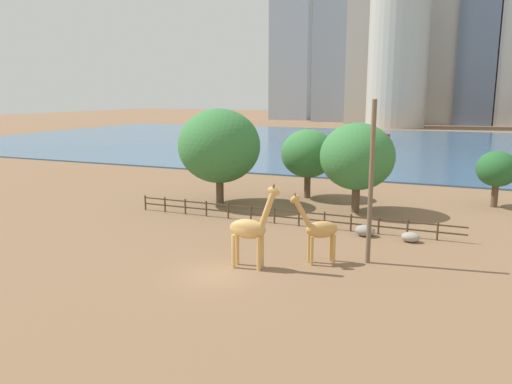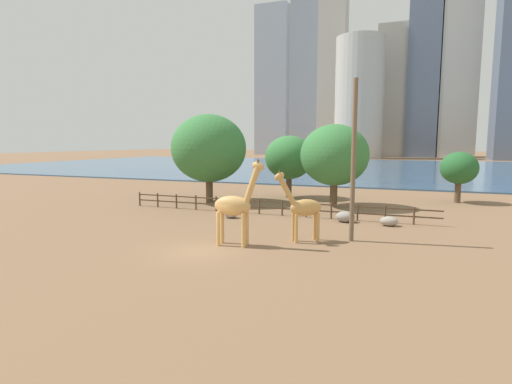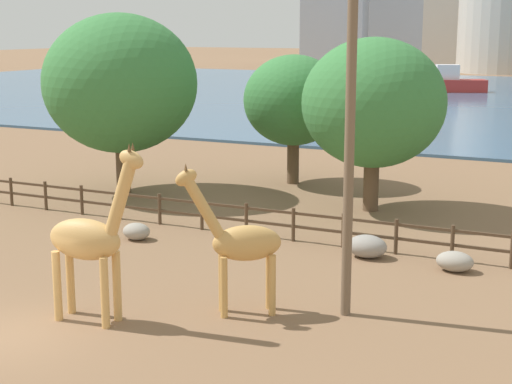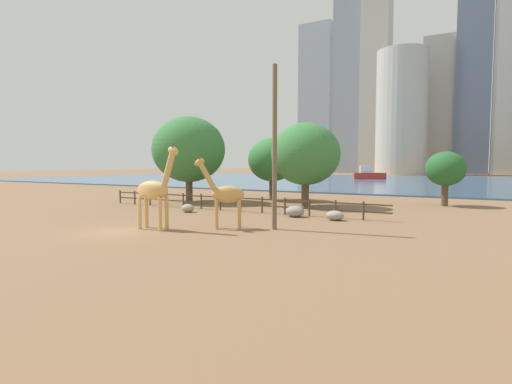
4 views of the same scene
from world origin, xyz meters
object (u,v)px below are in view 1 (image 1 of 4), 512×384
Objects in this scene: giraffe_tall at (250,229)px; tree_right_tall at (308,154)px; tree_center_broad at (357,157)px; boulder_by_pole at (365,230)px; boulder_small at (244,225)px; tree_left_small at (497,169)px; boat_ferry at (370,135)px; boulder_near_fence at (411,237)px; giraffe_companion at (319,229)px; tree_left_large at (219,146)px; utility_pole at (371,183)px.

tree_right_tall is at bearing 94.01° from giraffe_tall.
tree_center_broad reaches higher than tree_right_tall.
boulder_small is at bearing -169.68° from boulder_by_pole.
tree_left_small reaches higher than boat_ferry.
tree_center_broad reaches higher than boulder_small.
giraffe_tall is at bearing -118.07° from boulder_by_pole.
tree_left_small is (13.87, 23.16, 1.06)m from giraffe_tall.
boulder_small is (-11.88, -1.32, -0.01)m from boulder_near_fence.
tree_left_small is at bearing 55.29° from giraffe_tall.
boat_ferry is at bearing 99.02° from tree_center_broad.
giraffe_companion is at bearing 30.50° from giraffe_tall.
tree_right_tall is (-10.90, 11.63, 3.99)m from boulder_near_fence.
tree_left_large reaches higher than boulder_near_fence.
boulder_by_pole is at bearing 175.13° from boulder_near_fence.
tree_right_tall is at bearing -105.02° from giraffe_companion.
boulder_small is 13.60m from tree_right_tall.
tree_right_tall is 16.91m from tree_left_small.
boulder_by_pole is 0.18× the size of boat_ferry.
tree_center_broad is at bearing 106.85° from boulder_by_pole.
giraffe_tall is 12.24m from boulder_near_fence.
tree_left_small is (5.80, 14.18, 3.08)m from boulder_near_fence.
boat_ferry is at bearing 94.52° from tree_right_tall.
giraffe_companion is at bearing -102.34° from boulder_by_pole.
boulder_by_pole is (-3.15, 0.27, 0.07)m from boulder_near_fence.
tree_left_large is at bearing -138.05° from tree_right_tall.
tree_right_tall reaches higher than giraffe_tall.
utility_pole is 11.67m from boulder_small.
tree_center_broad is at bearing 7.81° from tree_left_large.
giraffe_tall is at bearing -105.99° from boat_ferry.
boulder_by_pole is 0.28× the size of tree_left_small.
boulder_by_pole is 16.11m from tree_left_large.
giraffe_tall is at bearing -63.56° from boulder_small.
boulder_near_fence is 1.13× the size of boulder_small.
utility_pole is 7.75× the size of boulder_near_fence.
boulder_near_fence is 0.25× the size of tree_left_small.
boat_ferry is (-11.11, 79.98, -0.74)m from giraffe_companion.
boulder_small is at bearing -94.34° from tree_right_tall.
giraffe_companion reaches higher than boulder_by_pole.
boulder_near_fence is at bearing -54.37° from tree_center_broad.
boulder_small is 74.77m from boat_ferry.
boat_ferry is at bearing 99.80° from boulder_by_pole.
boulder_near_fence is 0.16× the size of tree_center_broad.
tree_left_large is at bearing -77.92° from giraffe_companion.
utility_pole is at bearing -111.52° from tree_left_small.
boulder_small is at bearing 157.56° from utility_pole.
utility_pole reaches higher than tree_left_small.
boulder_near_fence is at bearing -46.87° from tree_right_tall.
giraffe_companion is 3.09× the size of boulder_by_pole.
giraffe_companion is 3.97× the size of boulder_small.
boulder_by_pole reaches higher than boulder_near_fence.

